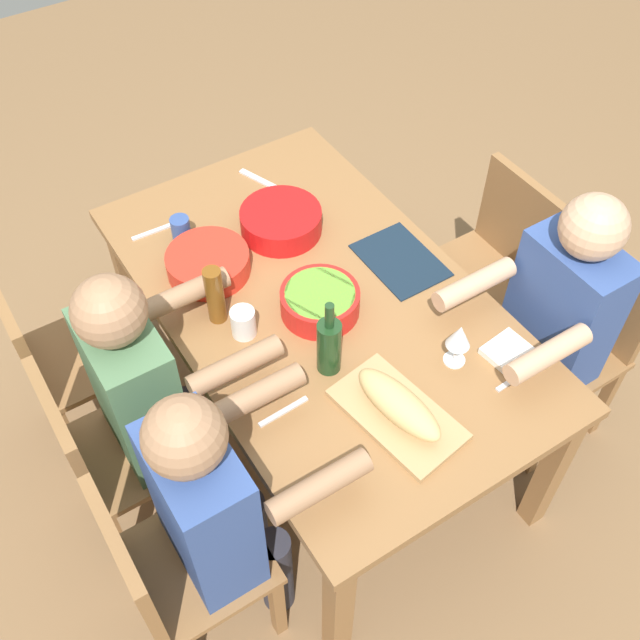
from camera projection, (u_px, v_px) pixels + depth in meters
ground_plane at (320, 418)px, 3.08m from camera, size 8.00×8.00×0.00m
dining_table at (320, 315)px, 2.58m from camera, size 1.69×0.99×0.74m
chair_far_center at (109, 452)px, 2.43m from camera, size 0.40×0.40×0.85m
diner_far_center at (149, 389)px, 2.33m from camera, size 0.41×0.53×1.20m
chair_near_center at (491, 260)px, 3.00m from camera, size 0.40×0.40×0.85m
chair_far_left at (170, 569)px, 2.18m from camera, size 0.40×0.40×0.85m
diner_far_left at (218, 505)px, 2.08m from camera, size 0.41×0.53×1.20m
chair_near_left at (575, 336)px, 2.74m from camera, size 0.40×0.40×0.85m
diner_near_left at (552, 319)px, 2.52m from camera, size 0.41×0.53×1.20m
chair_far_right at (59, 356)px, 2.68m from camera, size 0.40×0.40×0.85m
serving_bowl_fruit at (208, 262)px, 2.57m from camera, size 0.29×0.29×0.08m
serving_bowl_greens at (281, 220)px, 2.70m from camera, size 0.30×0.30×0.09m
serving_bowl_salad at (320, 300)px, 2.44m from camera, size 0.26×0.26×0.09m
cutting_board at (397, 414)px, 2.21m from camera, size 0.43×0.28×0.02m
bread_loaf at (399, 404)px, 2.16m from camera, size 0.33×0.16×0.09m
wine_bottle at (329, 345)px, 2.25m from camera, size 0.08×0.08×0.29m
beer_bottle at (215, 295)px, 2.38m from camera, size 0.06×0.06×0.22m
wine_glass at (459, 337)px, 2.26m from camera, size 0.08×0.08×0.17m
cup_far_center at (243, 323)px, 2.38m from camera, size 0.08×0.08×0.10m
placemat_near_center at (400, 260)px, 2.63m from camera, size 0.32×0.23×0.01m
fork_far_left at (283, 412)px, 2.22m from camera, size 0.02×0.17×0.01m
fork_near_left at (517, 377)px, 2.30m from camera, size 0.03×0.17×0.01m
cup_far_right at (181, 229)px, 2.67m from camera, size 0.07×0.07×0.10m
fork_far_right at (154, 231)px, 2.73m from camera, size 0.02×0.17×0.01m
carving_knife at (263, 182)px, 2.91m from camera, size 0.22×0.10×0.01m
napkin_stack at (510, 353)px, 2.35m from camera, size 0.15×0.15×0.02m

